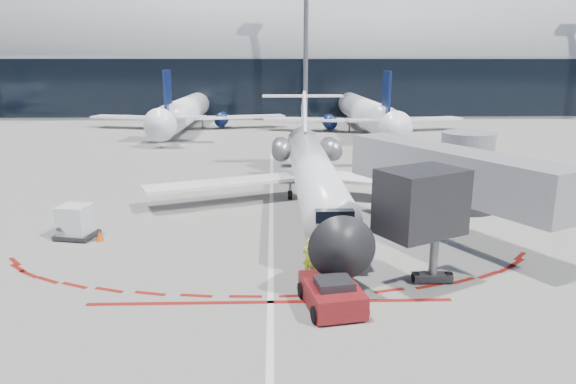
{
  "coord_description": "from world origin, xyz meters",
  "views": [
    {
      "loc": [
        0.15,
        -29.53,
        8.91
      ],
      "look_at": [
        0.93,
        -2.67,
        2.12
      ],
      "focal_mm": 32.0,
      "sensor_mm": 36.0,
      "label": 1
    }
  ],
  "objects_px": {
    "regional_jet": "(313,170)",
    "pushback_tug": "(332,294)",
    "ramp_worker": "(310,257)",
    "uld_container": "(76,222)"
  },
  "relations": [
    {
      "from": "regional_jet",
      "to": "pushback_tug",
      "type": "height_order",
      "value": "regional_jet"
    },
    {
      "from": "pushback_tug",
      "to": "ramp_worker",
      "type": "height_order",
      "value": "ramp_worker"
    },
    {
      "from": "regional_jet",
      "to": "ramp_worker",
      "type": "distance_m",
      "value": 11.64
    },
    {
      "from": "regional_jet",
      "to": "pushback_tug",
      "type": "xyz_separation_m",
      "value": [
        -0.38,
        -14.48,
        -1.7
      ]
    },
    {
      "from": "ramp_worker",
      "to": "uld_container",
      "type": "height_order",
      "value": "uld_container"
    },
    {
      "from": "pushback_tug",
      "to": "ramp_worker",
      "type": "bearing_deg",
      "value": 91.46
    },
    {
      "from": "uld_container",
      "to": "ramp_worker",
      "type": "bearing_deg",
      "value": -12.12
    },
    {
      "from": "pushback_tug",
      "to": "ramp_worker",
      "type": "distance_m",
      "value": 3.04
    },
    {
      "from": "regional_jet",
      "to": "pushback_tug",
      "type": "distance_m",
      "value": 14.58
    },
    {
      "from": "regional_jet",
      "to": "pushback_tug",
      "type": "bearing_deg",
      "value": -91.5
    }
  ]
}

